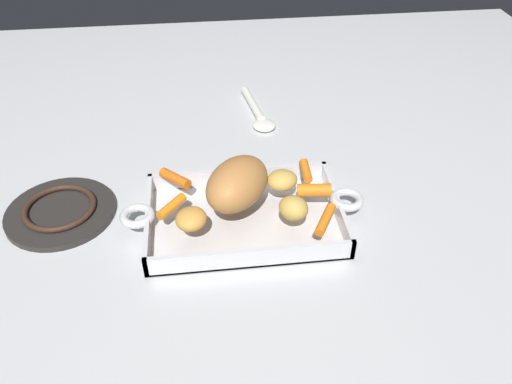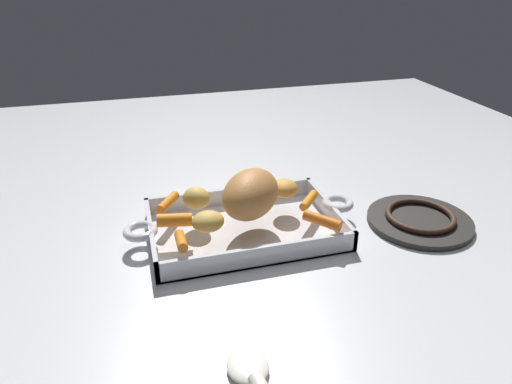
% 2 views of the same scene
% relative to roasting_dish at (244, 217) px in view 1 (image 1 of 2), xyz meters
% --- Properties ---
extents(ground_plane, '(2.00, 2.00, 0.00)m').
position_rel_roasting_dish_xyz_m(ground_plane, '(0.00, 0.00, -0.01)').
color(ground_plane, silver).
extents(roasting_dish, '(0.43, 0.23, 0.04)m').
position_rel_roasting_dish_xyz_m(roasting_dish, '(0.00, 0.00, 0.00)').
color(roasting_dish, silver).
rests_on(roasting_dish, ground_plane).
extents(pork_roast, '(0.16, 0.17, 0.08)m').
position_rel_roasting_dish_xyz_m(pork_roast, '(-0.01, 0.01, 0.07)').
color(pork_roast, '#BA793D').
rests_on(pork_roast, roasting_dish).
extents(baby_carrot_southwest, '(0.05, 0.07, 0.02)m').
position_rel_roasting_dish_xyz_m(baby_carrot_southwest, '(0.13, -0.07, 0.04)').
color(baby_carrot_southwest, orange).
rests_on(baby_carrot_southwest, roasting_dish).
extents(baby_carrot_northwest, '(0.06, 0.06, 0.02)m').
position_rel_roasting_dish_xyz_m(baby_carrot_northwest, '(-0.12, 0.08, 0.04)').
color(baby_carrot_northwest, orange).
rests_on(baby_carrot_northwest, roasting_dish).
extents(baby_carrot_center_right, '(0.05, 0.06, 0.02)m').
position_rel_roasting_dish_xyz_m(baby_carrot_center_right, '(-0.13, 0.00, 0.04)').
color(baby_carrot_center_right, orange).
rests_on(baby_carrot_center_right, roasting_dish).
extents(baby_carrot_center_left, '(0.06, 0.03, 0.03)m').
position_rel_roasting_dish_xyz_m(baby_carrot_center_left, '(0.13, 0.01, 0.04)').
color(baby_carrot_center_left, orange).
rests_on(baby_carrot_center_left, roasting_dish).
extents(baby_carrot_short, '(0.02, 0.05, 0.02)m').
position_rel_roasting_dish_xyz_m(baby_carrot_short, '(0.12, 0.07, 0.04)').
color(baby_carrot_short, orange).
rests_on(baby_carrot_short, roasting_dish).
extents(potato_corner, '(0.07, 0.07, 0.04)m').
position_rel_roasting_dish_xyz_m(potato_corner, '(0.08, -0.04, 0.05)').
color(potato_corner, gold).
rests_on(potato_corner, roasting_dish).
extents(potato_whole, '(0.07, 0.07, 0.03)m').
position_rel_roasting_dish_xyz_m(potato_whole, '(-0.09, -0.05, 0.05)').
color(potato_whole, gold).
rests_on(potato_whole, roasting_dish).
extents(potato_golden_large, '(0.06, 0.05, 0.03)m').
position_rel_roasting_dish_xyz_m(potato_golden_large, '(0.07, 0.04, 0.05)').
color(potato_golden_large, gold).
rests_on(potato_golden_large, roasting_dish).
extents(stove_burner_rear, '(0.20, 0.20, 0.02)m').
position_rel_roasting_dish_xyz_m(stove_burner_rear, '(-0.33, 0.06, -0.00)').
color(stove_burner_rear, '#282623').
rests_on(stove_burner_rear, ground_plane).
extents(serving_spoon, '(0.07, 0.20, 0.02)m').
position_rel_roasting_dish_xyz_m(serving_spoon, '(0.07, 0.37, -0.00)').
color(serving_spoon, white).
rests_on(serving_spoon, ground_plane).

